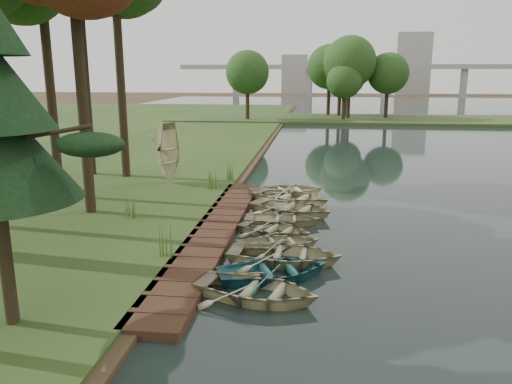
# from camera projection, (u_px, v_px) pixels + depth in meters

# --- Properties ---
(ground) EXTENTS (300.00, 300.00, 0.00)m
(ground) POSITION_uv_depth(u_px,v_px,m) (255.00, 238.00, 19.24)
(ground) COLOR #3D2F1D
(boardwalk) EXTENTS (1.60, 16.00, 0.30)m
(boardwalk) POSITION_uv_depth(u_px,v_px,m) (214.00, 232.00, 19.40)
(boardwalk) COLOR #392216
(boardwalk) RESTS_ON ground
(peninsula) EXTENTS (50.00, 14.00, 0.45)m
(peninsula) POSITION_uv_depth(u_px,v_px,m) (360.00, 120.00, 66.56)
(peninsula) COLOR #32461F
(peninsula) RESTS_ON ground
(far_trees) EXTENTS (45.60, 5.60, 8.80)m
(far_trees) POSITION_uv_depth(u_px,v_px,m) (336.00, 72.00, 65.52)
(far_trees) COLOR black
(far_trees) RESTS_ON peninsula
(bridge) EXTENTS (95.90, 4.00, 8.60)m
(bridge) POSITION_uv_depth(u_px,v_px,m) (356.00, 70.00, 132.10)
(bridge) COLOR #A5A5A0
(bridge) RESTS_ON ground
(building_a) EXTENTS (10.00, 8.00, 18.00)m
(building_a) POSITION_uv_depth(u_px,v_px,m) (411.00, 64.00, 148.92)
(building_a) COLOR #A5A5A0
(building_a) RESTS_ON ground
(building_b) EXTENTS (8.00, 8.00, 12.00)m
(building_b) POSITION_uv_depth(u_px,v_px,m) (295.00, 74.00, 158.51)
(building_b) COLOR #A5A5A0
(building_b) RESTS_ON ground
(rowboat_0) EXTENTS (4.09, 3.36, 0.74)m
(rowboat_0) POSITION_uv_depth(u_px,v_px,m) (257.00, 287.00, 13.79)
(rowboat_0) COLOR #BAB487
(rowboat_0) RESTS_ON water
(rowboat_1) EXTENTS (4.16, 3.59, 0.72)m
(rowboat_1) POSITION_uv_depth(u_px,v_px,m) (274.00, 268.00, 15.14)
(rowboat_1) COLOR #296D74
(rowboat_1) RESTS_ON water
(rowboat_2) EXTENTS (3.96, 2.96, 0.78)m
(rowboat_2) POSITION_uv_depth(u_px,v_px,m) (284.00, 252.00, 16.39)
(rowboat_2) COLOR #BAB487
(rowboat_2) RESTS_ON water
(rowboat_3) EXTENTS (3.55, 2.99, 0.63)m
(rowboat_3) POSITION_uv_depth(u_px,v_px,m) (279.00, 241.00, 17.71)
(rowboat_3) COLOR #BAB487
(rowboat_3) RESTS_ON water
(rowboat_4) EXTENTS (3.57, 3.10, 0.62)m
(rowboat_4) POSITION_uv_depth(u_px,v_px,m) (275.00, 227.00, 19.35)
(rowboat_4) COLOR #BAB487
(rowboat_4) RESTS_ON water
(rowboat_5) EXTENTS (3.22, 2.36, 0.65)m
(rowboat_5) POSITION_uv_depth(u_px,v_px,m) (282.00, 217.00, 20.63)
(rowboat_5) COLOR #BAB487
(rowboat_5) RESTS_ON water
(rowboat_6) EXTENTS (4.60, 4.04, 0.79)m
(rowboat_6) POSITION_uv_depth(u_px,v_px,m) (291.00, 206.00, 22.12)
(rowboat_6) COLOR #BAB487
(rowboat_6) RESTS_ON water
(rowboat_7) EXTENTS (4.79, 4.18, 0.83)m
(rowboat_7) POSITION_uv_depth(u_px,v_px,m) (290.00, 195.00, 24.06)
(rowboat_7) COLOR #BAB487
(rowboat_7) RESTS_ON water
(rowboat_8) EXTENTS (4.55, 3.89, 0.80)m
(rowboat_8) POSITION_uv_depth(u_px,v_px,m) (287.00, 189.00, 25.36)
(rowboat_8) COLOR #BAB487
(rowboat_8) RESTS_ON water
(stored_rowboat) EXTENTS (4.00, 3.56, 0.68)m
(stored_rowboat) POSITION_uv_depth(u_px,v_px,m) (170.00, 177.00, 27.43)
(stored_rowboat) COLOR #BAB487
(stored_rowboat) RESTS_ON bank
(reeds_0) EXTENTS (0.60, 0.60, 1.07)m
(reeds_0) POSITION_uv_depth(u_px,v_px,m) (165.00, 240.00, 16.39)
(reeds_0) COLOR #3F661E
(reeds_0) RESTS_ON bank
(reeds_1) EXTENTS (0.60, 0.60, 0.90)m
(reeds_1) POSITION_uv_depth(u_px,v_px,m) (131.00, 207.00, 20.79)
(reeds_1) COLOR #3F661E
(reeds_1) RESTS_ON bank
(reeds_2) EXTENTS (0.60, 0.60, 1.08)m
(reeds_2) POSITION_uv_depth(u_px,v_px,m) (212.00, 178.00, 26.02)
(reeds_2) COLOR #3F661E
(reeds_2) RESTS_ON bank
(reeds_3) EXTENTS (0.60, 0.60, 0.99)m
(reeds_3) POSITION_uv_depth(u_px,v_px,m) (229.00, 171.00, 28.14)
(reeds_3) COLOR #3F661E
(reeds_3) RESTS_ON bank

